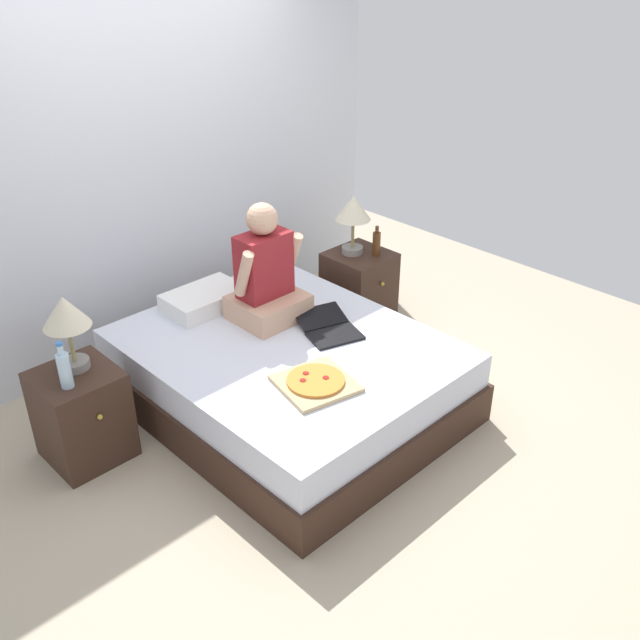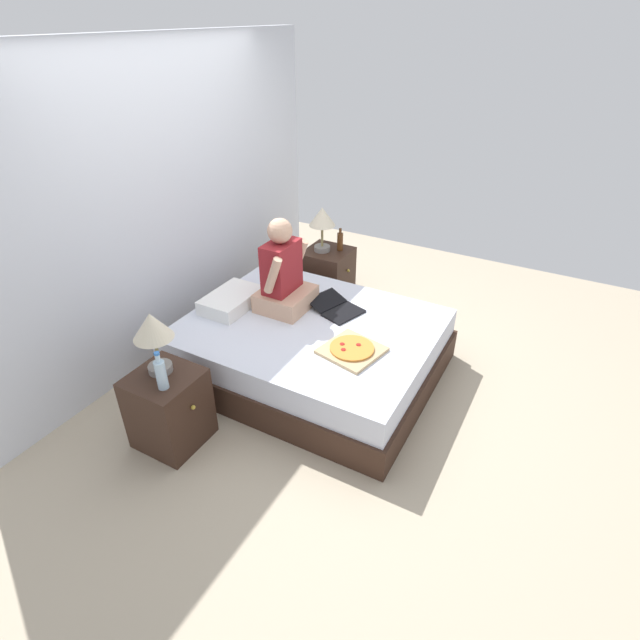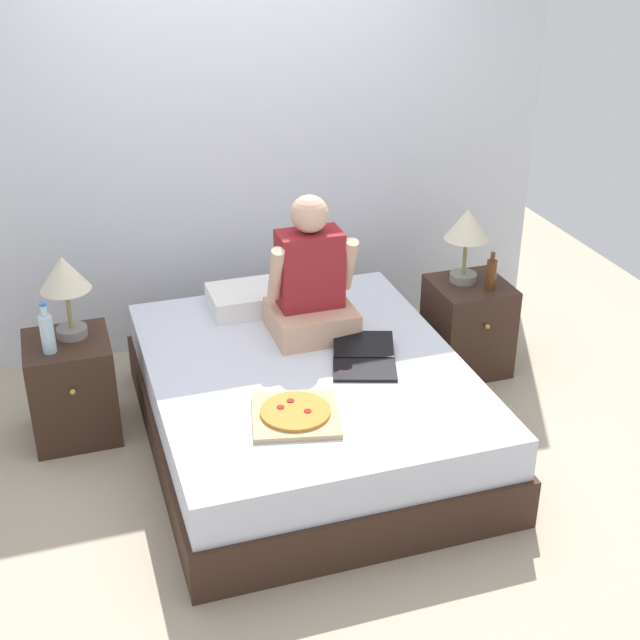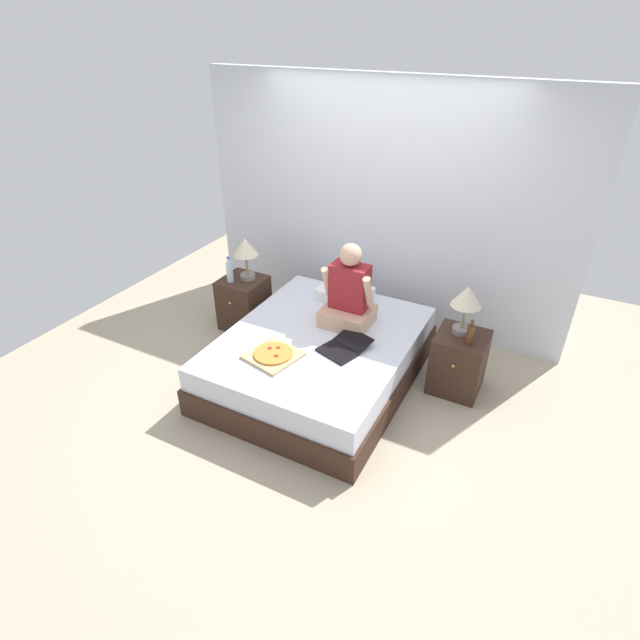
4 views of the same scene
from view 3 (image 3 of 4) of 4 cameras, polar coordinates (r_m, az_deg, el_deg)
ground_plane at (r=4.83m, az=-0.85°, el=-7.74°), size 5.96×5.96×0.00m
wall_back at (r=5.50m, az=-5.21°, el=11.03°), size 3.96×0.12×2.50m
bed at (r=4.70m, az=-0.87°, el=-5.39°), size 1.62×2.00×0.48m
nightstand_left at (r=4.93m, az=-15.57°, el=-4.20°), size 0.44×0.47×0.56m
lamp_on_left_nightstand at (r=4.70m, az=-16.04°, el=2.53°), size 0.26×0.26×0.45m
water_bottle at (r=4.66m, az=-17.06°, el=-0.76°), size 0.07×0.07×0.28m
nightstand_right at (r=5.45m, az=9.43°, el=-0.38°), size 0.44×0.47×0.56m
lamp_on_right_nightstand at (r=5.23m, az=9.39°, el=5.74°), size 0.26×0.26×0.45m
beer_bottle at (r=5.24m, az=10.90°, el=2.91°), size 0.06×0.06×0.23m
pillow at (r=5.15m, az=-4.18°, el=1.43°), size 0.52×0.34×0.12m
person_seated at (r=4.76m, az=-0.60°, el=2.30°), size 0.47×0.40×0.78m
laptop at (r=4.56m, az=2.85°, el=-2.65°), size 0.43×0.49×0.07m
pizza_box at (r=4.14m, az=-1.58°, el=-6.03°), size 0.48×0.48×0.05m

